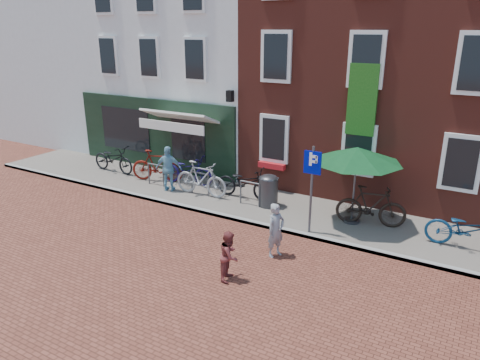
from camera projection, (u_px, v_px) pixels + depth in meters
The scene contains 18 objects.
ground at pixel (218, 217), 14.25m from camera, with size 80.00×80.00×0.00m, color brown.
sidewalk at pixel (267, 206), 14.99m from camera, with size 24.00×3.00×0.10m, color slate.
building_stucco at pixel (207, 55), 20.90m from camera, with size 8.00×8.00×9.00m, color silver.
building_brick_mid at pixel (356, 47), 17.42m from camera, with size 6.00×8.00×10.00m, color maroon.
filler_left at pixel (93, 51), 24.45m from camera, with size 7.00×8.00×9.00m, color silver.
litter_bin at pixel (268, 189), 14.71m from camera, with size 0.63×0.63×1.15m.
parking_sign at pixel (312, 176), 12.45m from camera, with size 0.50×0.08×2.56m.
parasol at pixel (357, 152), 12.97m from camera, with size 2.65×2.65×2.45m.
woman at pixel (276, 230), 11.63m from camera, with size 0.53×0.35×1.46m, color gray.
boy at pixel (230, 255), 10.58m from camera, with size 0.60×0.47×1.23m, color brown.
cafe_person at pixel (169, 169), 16.05m from camera, with size 0.96×0.40×1.64m, color #6FA6BC.
bicycle_0 at pixel (113, 159), 18.23m from camera, with size 0.73×2.10×1.10m, color black.
bicycle_1 at pixel (157, 166), 17.13m from camera, with size 0.58×2.04×1.22m, color #601109.
bicycle_2 at pixel (187, 170), 16.80m from camera, with size 0.73×2.10×1.10m, color #1A1153.
bicycle_3 at pixel (201, 179), 15.65m from camera, with size 0.58×2.04×1.22m, color gray.
bicycle_4 at pixel (245, 183), 15.42m from camera, with size 0.73×2.10×1.10m, color black.
bicycle_5 at pixel (371, 206), 13.25m from camera, with size 0.58×2.04×1.22m, color black.
bicycle_6 at pixel (468, 230), 11.84m from camera, with size 0.73×2.10×1.10m, color #0C2E4E.
Camera 1 is at (7.16, -10.99, 5.72)m, focal length 33.55 mm.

